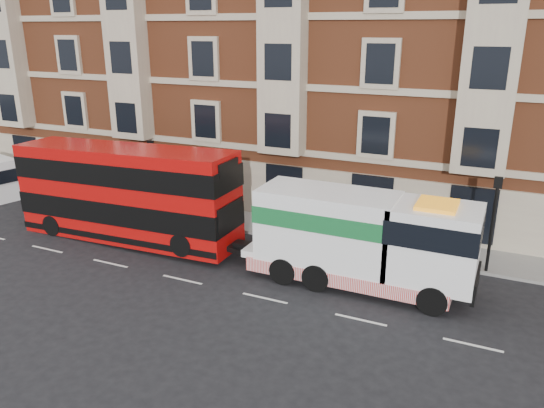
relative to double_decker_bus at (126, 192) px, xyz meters
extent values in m
plane|color=black|center=(5.08, -2.76, -2.58)|extent=(120.00, 120.00, 0.00)
cube|color=slate|center=(5.08, 4.74, -2.50)|extent=(90.00, 3.00, 0.15)
cube|color=brown|center=(5.58, 12.24, 6.42)|extent=(45.00, 12.00, 18.00)
cylinder|color=black|center=(-0.92, 3.44, -0.43)|extent=(0.14, 0.14, 4.00)
cube|color=black|center=(-0.92, 3.44, 1.67)|extent=(0.35, 0.15, 0.50)
cylinder|color=black|center=(17.08, 3.44, -0.43)|extent=(0.14, 0.14, 4.00)
cube|color=black|center=(17.08, 3.44, 1.67)|extent=(0.35, 0.15, 0.50)
cube|color=#B80B0A|center=(0.00, 0.00, -0.06)|extent=(11.97, 2.67, 4.70)
cube|color=black|center=(0.00, 0.00, -0.76)|extent=(12.01, 2.73, 1.12)
cube|color=black|center=(0.00, 0.00, 1.16)|extent=(12.01, 2.73, 1.07)
cylinder|color=black|center=(-4.06, -1.21, -2.02)|extent=(1.11, 0.34, 1.11)
cylinder|color=black|center=(-4.06, 1.21, -2.02)|extent=(1.11, 0.34, 1.11)
cylinder|color=black|center=(4.06, -1.21, -1.70)|extent=(1.11, 0.34, 1.11)
cylinder|color=black|center=(4.06, 1.21, -1.70)|extent=(1.11, 0.34, 1.11)
cube|color=white|center=(12.00, 0.00, -1.56)|extent=(9.62, 2.46, 0.32)
cube|color=white|center=(15.10, 0.00, -0.17)|extent=(3.42, 2.67, 3.10)
cube|color=white|center=(10.72, 0.00, -0.12)|extent=(5.77, 2.67, 3.10)
cube|color=#16652F|center=(10.72, 0.00, 0.42)|extent=(5.83, 2.71, 0.75)
cube|color=red|center=(11.79, 0.00, -1.94)|extent=(8.55, 2.73, 0.59)
cylinder|color=black|center=(15.42, -1.21, -1.99)|extent=(1.18, 0.37, 1.18)
cylinder|color=black|center=(15.42, 1.21, -1.99)|extent=(1.18, 0.37, 1.18)
cylinder|color=black|center=(10.72, -1.21, -1.99)|extent=(1.18, 0.43, 1.18)
cylinder|color=black|center=(10.72, 1.21, -1.99)|extent=(1.18, 0.43, 1.18)
cylinder|color=black|center=(9.22, -1.21, -1.99)|extent=(1.18, 0.43, 1.18)
cylinder|color=black|center=(9.22, 1.21, -1.99)|extent=(1.18, 0.43, 1.18)
cylinder|color=black|center=(-11.48, 2.79, -2.20)|extent=(0.80, 0.42, 0.76)
imported|color=#17212F|center=(-2.12, 3.73, -1.57)|extent=(0.65, 0.45, 1.72)
camera|label=1|loc=(17.39, -20.10, 7.90)|focal=35.00mm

